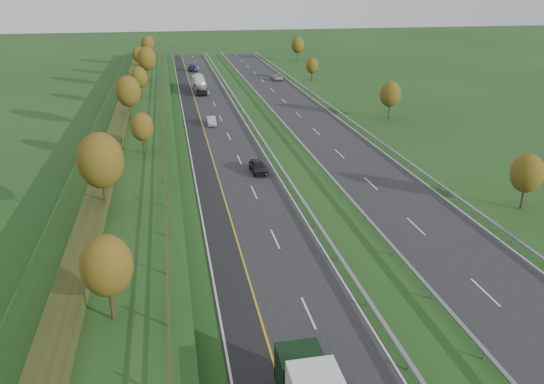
{
  "coord_description": "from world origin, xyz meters",
  "views": [
    {
      "loc": [
        -7.56,
        -20.08,
        22.11
      ],
      "look_at": [
        2.2,
        29.29,
        2.2
      ],
      "focal_mm": 35.0,
      "sensor_mm": 36.0,
      "label": 1
    }
  ],
  "objects_px": {
    "car_small_far": "(193,68)",
    "car_oncoming": "(276,77)",
    "road_tanker": "(199,83)",
    "car_silver_mid": "(211,121)",
    "car_dark_near": "(258,167)"
  },
  "relations": [
    {
      "from": "car_silver_mid",
      "to": "car_oncoming",
      "type": "relative_size",
      "value": 0.88
    },
    {
      "from": "car_small_far",
      "to": "road_tanker",
      "type": "bearing_deg",
      "value": -94.55
    },
    {
      "from": "car_small_far",
      "to": "car_silver_mid",
      "type": "bearing_deg",
      "value": -94.57
    },
    {
      "from": "car_dark_near",
      "to": "car_oncoming",
      "type": "xyz_separation_m",
      "value": [
        15.85,
        65.81,
        -0.11
      ]
    },
    {
      "from": "car_oncoming",
      "to": "car_small_far",
      "type": "bearing_deg",
      "value": -47.26
    },
    {
      "from": "car_small_far",
      "to": "car_oncoming",
      "type": "relative_size",
      "value": 1.07
    },
    {
      "from": "car_oncoming",
      "to": "car_silver_mid",
      "type": "bearing_deg",
      "value": 60.79
    },
    {
      "from": "road_tanker",
      "to": "car_small_far",
      "type": "distance_m",
      "value": 29.43
    },
    {
      "from": "road_tanker",
      "to": "car_oncoming",
      "type": "relative_size",
      "value": 2.39
    },
    {
      "from": "car_oncoming",
      "to": "road_tanker",
      "type": "bearing_deg",
      "value": 26.2
    },
    {
      "from": "road_tanker",
      "to": "car_dark_near",
      "type": "relative_size",
      "value": 2.51
    },
    {
      "from": "car_small_far",
      "to": "car_oncoming",
      "type": "distance_m",
      "value": 26.54
    },
    {
      "from": "road_tanker",
      "to": "car_oncoming",
      "type": "bearing_deg",
      "value": 29.87
    },
    {
      "from": "car_silver_mid",
      "to": "car_small_far",
      "type": "xyz_separation_m",
      "value": [
        0.25,
        59.06,
        0.05
      ]
    },
    {
      "from": "car_dark_near",
      "to": "car_small_far",
      "type": "xyz_separation_m",
      "value": [
        -3.37,
        84.11,
        -0.03
      ]
    }
  ]
}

